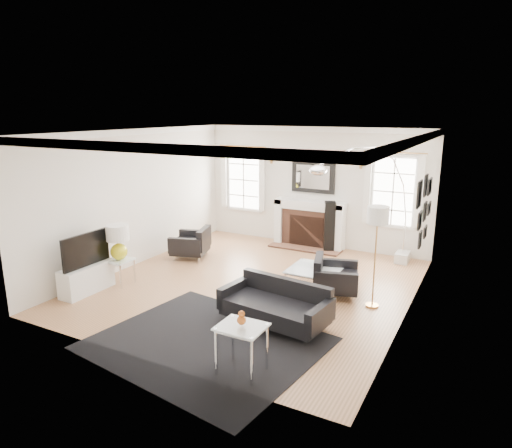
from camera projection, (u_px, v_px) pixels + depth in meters
The scene contains 25 objects.
floor at pixel (253, 285), 8.50m from camera, with size 6.00×6.00×0.00m, color #8E5F3B.
back_wall at pixel (314, 187), 10.73m from camera, with size 5.50×0.04×2.80m, color silver.
front_wall at pixel (137, 258), 5.59m from camera, with size 5.50×0.04×2.80m, color silver.
left_wall at pixel (136, 198), 9.41m from camera, with size 0.04×6.00×2.80m, color silver.
right_wall at pixel (413, 230), 6.91m from camera, with size 0.04×6.00×2.80m, color silver.
ceiling at pixel (253, 132), 7.82m from camera, with size 5.50×6.00×0.02m, color white.
crown_molding at pixel (253, 135), 7.84m from camera, with size 5.50×6.00×0.12m, color white.
fireplace at pixel (309, 224), 10.76m from camera, with size 1.70×0.69×1.11m.
mantel_mirror at pixel (313, 177), 10.63m from camera, with size 1.05×0.07×0.75m.
window_left at pixel (244, 180), 11.51m from camera, with size 1.24×0.15×1.62m.
window_right at pixel (393, 191), 9.83m from camera, with size 1.24×0.15×1.62m.
gallery_wall at pixel (424, 206), 8.00m from camera, with size 0.04×1.73×1.29m.
tv_unit at pixel (87, 275), 8.07m from camera, with size 0.35×1.00×1.09m.
area_rug at pixel (206, 343), 6.35m from camera, with size 2.97×2.48×0.01m, color black.
sofa at pixel (277, 306), 6.88m from camera, with size 1.73×0.95×0.54m.
armchair_left at pixel (192, 244), 10.00m from camera, with size 0.94×1.01×0.56m.
armchair_right at pixel (333, 278), 7.99m from camera, with size 0.94×1.00×0.56m.
coffee_table at pixel (315, 270), 8.19m from camera, with size 0.89×0.89×0.40m.
side_table_left at pixel (120, 265), 8.44m from camera, with size 0.44×0.44×0.48m.
nesting_table at pixel (242, 335), 5.53m from camera, with size 0.57×0.48×0.63m.
gourd_lamp at pixel (118, 240), 8.32m from camera, with size 0.41×0.41×0.66m.
orange_vase at pixel (241, 318), 5.48m from camera, with size 0.11×0.11×0.18m.
arc_floor_lamp at pixel (363, 200), 9.22m from camera, with size 1.81×1.68×2.56m.
stick_floor_lamp at pixel (378, 220), 7.20m from camera, with size 0.34×0.34×1.69m.
speaker_tower at pixel (329, 227), 10.38m from camera, with size 0.23×0.23×1.16m, color black.
Camera 1 is at (3.78, -7.02, 3.16)m, focal length 32.00 mm.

